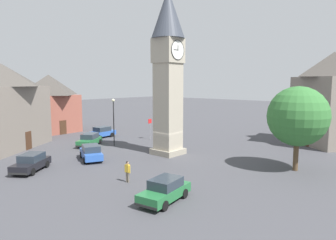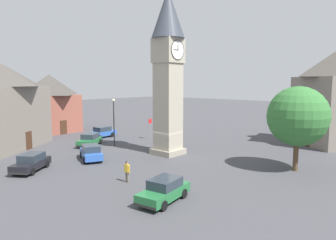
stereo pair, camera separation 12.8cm
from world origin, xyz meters
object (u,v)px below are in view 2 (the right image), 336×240
building_shop_left (50,103)px  car_black_far (102,132)px  car_silver_kerb (90,140)px  car_white_side (164,190)px  lamp_post (114,115)px  tree (298,116)px  road_sign (150,125)px  pedestrian (127,170)px  car_red_corner (31,162)px  car_blue_kerb (91,152)px  building_corner_back (4,106)px  building_terrace_right (332,98)px  clock_tower (168,59)px

building_shop_left → car_black_far: bearing=103.4°
car_silver_kerb → car_white_side: bearing=69.7°
car_white_side → car_black_far: 25.28m
building_shop_left → lamp_post: bearing=89.8°
tree → lamp_post: size_ratio=1.29×
lamp_post → road_sign: (-6.09, 0.11, -1.89)m
car_silver_kerb → pedestrian: (6.03, 14.07, 0.25)m
lamp_post → car_white_side: bearing=61.6°
car_black_far → pedestrian: bearing=59.4°
car_red_corner → tree: tree is taller
car_silver_kerb → car_black_far: 5.80m
car_blue_kerb → building_corner_back: 13.21m
car_silver_kerb → lamp_post: lamp_post is taller
car_blue_kerb → car_silver_kerb: (-3.87, -6.00, 0.00)m
car_white_side → pedestrian: bearing=-101.0°
car_silver_kerb → car_red_corner: bearing=29.4°
car_black_far → building_terrace_right: (-15.80, 25.45, 5.06)m
lamp_post → building_terrace_right: bearing=133.1°
car_white_side → building_terrace_right: building_terrace_right is taller
building_terrace_right → road_sign: size_ratio=4.08×
building_terrace_right → building_corner_back: size_ratio=0.91×
pedestrian → lamp_post: 14.57m
car_silver_kerb → building_terrace_right: (-20.27, 21.75, 5.06)m
car_silver_kerb → building_terrace_right: building_terrace_right is taller
pedestrian → building_terrace_right: (-26.30, 7.67, 4.81)m
car_blue_kerb → tree: bearing=120.6°
car_red_corner → tree: 23.61m
pedestrian → building_terrace_right: bearing=163.7°
car_black_far → car_white_side: bearing=63.1°
clock_tower → building_shop_left: 24.43m
tree → building_terrace_right: 14.35m
car_blue_kerb → pedestrian: size_ratio=2.63×
tree → building_shop_left: (3.91, -36.36, -0.24)m
clock_tower → car_silver_kerb: bearing=-72.2°
building_corner_back → car_black_far: bearing=169.3°
clock_tower → car_white_side: clock_tower is taller
car_blue_kerb → pedestrian: 8.37m
car_white_side → car_black_far: bearing=-116.9°
road_sign → building_shop_left: bearing=-69.5°
car_white_side → lamp_post: (-8.97, -16.60, 3.03)m
car_black_far → building_terrace_right: bearing=121.8°
clock_tower → road_sign: 12.33m
car_silver_kerb → clock_tower: bearing=107.8°
car_black_far → road_sign: road_sign is taller
car_white_side → clock_tower: bearing=-139.1°
car_white_side → road_sign: 22.35m
car_red_corner → car_black_far: size_ratio=1.02×
building_shop_left → building_corner_back: 12.31m
lamp_post → clock_tower: bearing=98.8°
car_silver_kerb → car_black_far: bearing=-140.4°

